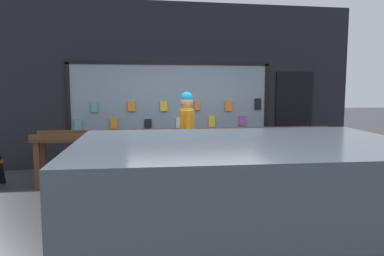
% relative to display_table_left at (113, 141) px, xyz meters
% --- Properties ---
extents(ground_plane, '(40.00, 40.00, 0.00)m').
position_rel_display_table_left_xyz_m(ground_plane, '(1.51, -0.90, -0.77)').
color(ground_plane, '#2D2D33').
extents(shopfront_facade, '(8.01, 0.29, 3.60)m').
position_rel_display_table_left_xyz_m(shopfront_facade, '(1.53, 1.49, 1.00)').
color(shopfront_facade, black).
rests_on(shopfront_facade, ground_plane).
extents(display_table_left, '(2.78, 0.71, 0.96)m').
position_rel_display_table_left_xyz_m(display_table_left, '(0.00, 0.00, 0.00)').
color(display_table_left, brown).
rests_on(display_table_left, ground_plane).
extents(display_table_right, '(2.78, 0.72, 0.94)m').
position_rel_display_table_left_xyz_m(display_table_right, '(3.02, -0.00, -0.01)').
color(display_table_right, brown).
rests_on(display_table_right, ground_plane).
extents(person_browsing, '(0.27, 0.66, 1.68)m').
position_rel_display_table_left_xyz_m(person_browsing, '(1.27, -0.62, 0.21)').
color(person_browsing, '#2D334C').
rests_on(person_browsing, ground_plane).
extents(small_dog, '(0.36, 0.50, 0.40)m').
position_rel_display_table_left_xyz_m(small_dog, '(1.63, -0.80, -0.50)').
color(small_dog, '#99724C').
rests_on(small_dog, ground_plane).
extents(parked_car, '(4.31, 2.11, 1.41)m').
position_rel_display_table_left_xyz_m(parked_car, '(1.04, -4.39, -0.03)').
color(parked_car, black).
rests_on(parked_car, ground_plane).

